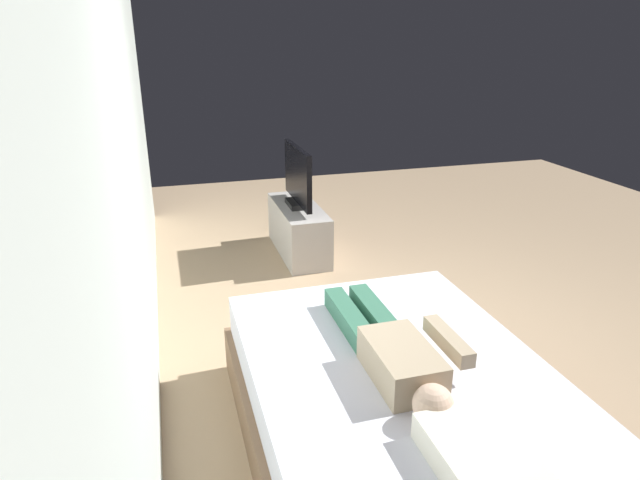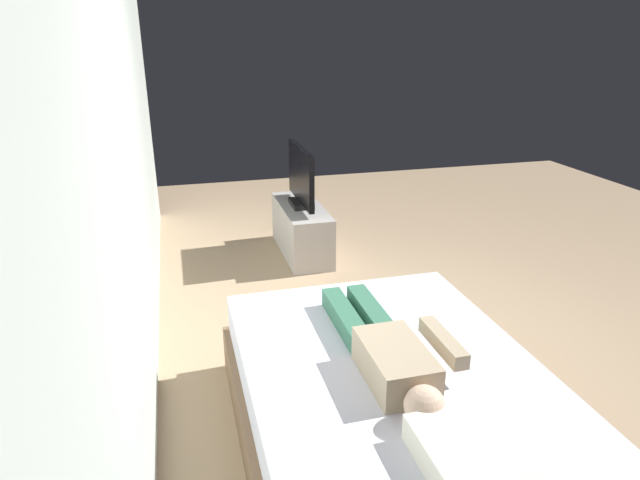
# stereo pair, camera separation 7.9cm
# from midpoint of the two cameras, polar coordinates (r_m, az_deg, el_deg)

# --- Properties ---
(ground_plane) EXTENTS (10.00, 10.00, 0.00)m
(ground_plane) POSITION_cam_midpoint_polar(r_m,az_deg,el_deg) (4.00, 6.91, -11.33)
(ground_plane) COLOR tan
(back_wall) EXTENTS (6.40, 0.10, 2.80)m
(back_wall) POSITION_cam_midpoint_polar(r_m,az_deg,el_deg) (3.57, -20.09, 7.96)
(back_wall) COLOR silver
(back_wall) RESTS_ON ground
(bed) EXTENTS (2.10, 1.55, 0.54)m
(bed) POSITION_cam_midpoint_polar(r_m,az_deg,el_deg) (3.03, 7.27, -17.18)
(bed) COLOR brown
(bed) RESTS_ON ground
(pillow) EXTENTS (0.48, 0.34, 0.12)m
(pillow) POSITION_cam_midpoint_polar(r_m,az_deg,el_deg) (2.33, 15.21, -20.93)
(pillow) COLOR silver
(pillow) RESTS_ON bed
(person) EXTENTS (1.26, 0.46, 0.18)m
(person) POSITION_cam_midpoint_polar(r_m,az_deg,el_deg) (2.84, 6.83, -11.26)
(person) COLOR tan
(person) RESTS_ON bed
(remote) EXTENTS (0.15, 0.04, 0.02)m
(remote) POSITION_cam_midpoint_polar(r_m,az_deg,el_deg) (3.15, 12.61, -9.68)
(remote) COLOR black
(remote) RESTS_ON bed
(tv_stand) EXTENTS (1.10, 0.40, 0.50)m
(tv_stand) POSITION_cam_midpoint_polar(r_m,az_deg,el_deg) (5.53, -2.66, 1.09)
(tv_stand) COLOR #B7B2AD
(tv_stand) RESTS_ON ground
(tv) EXTENTS (0.88, 0.20, 0.59)m
(tv) POSITION_cam_midpoint_polar(r_m,az_deg,el_deg) (5.38, -2.75, 6.46)
(tv) COLOR black
(tv) RESTS_ON tv_stand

